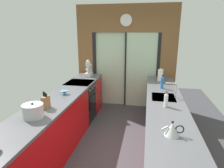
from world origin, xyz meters
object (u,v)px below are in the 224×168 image
object	(u,v)px
mixing_bowl_far	(64,92)
soap_bottle_near	(166,100)
paper_towel_roll	(160,75)
knife_block	(46,102)
kettle	(172,129)
stock_pot	(33,111)
soap_bottle_far	(162,83)
stand_mixer	(89,70)
oven_range	(80,102)

from	to	relation	value
mixing_bowl_far	soap_bottle_near	xyz separation A→B (m)	(1.78, -0.28, 0.07)
paper_towel_roll	knife_block	bearing A→B (deg)	-131.16
kettle	soap_bottle_near	bearing A→B (deg)	90.11
mixing_bowl_far	knife_block	world-z (taller)	knife_block
soap_bottle_near	stock_pot	bearing A→B (deg)	-157.96
soap_bottle_far	paper_towel_roll	bearing A→B (deg)	90.00
mixing_bowl_far	stock_pot	bearing A→B (deg)	-90.00
knife_block	paper_towel_roll	xyz separation A→B (m)	(1.78, 2.04, 0.03)
stand_mixer	soap_bottle_far	distance (m)	1.96
stock_pot	mixing_bowl_far	bearing A→B (deg)	90.00
soap_bottle_near	paper_towel_roll	world-z (taller)	paper_towel_roll
oven_range	soap_bottle_far	world-z (taller)	soap_bottle_far
mixing_bowl_far	kettle	size ratio (longest dim) A/B	0.58
soap_bottle_far	kettle	bearing A→B (deg)	-89.95
mixing_bowl_far	kettle	xyz separation A→B (m)	(1.78, -1.15, 0.04)
oven_range	stand_mixer	bearing A→B (deg)	88.36
stock_pot	soap_bottle_near	world-z (taller)	soap_bottle_near
oven_range	soap_bottle_near	size ratio (longest dim) A/B	3.80
stand_mixer	paper_towel_roll	xyz separation A→B (m)	(1.78, -0.15, -0.03)
knife_block	stock_pot	world-z (taller)	knife_block
knife_block	soap_bottle_far	distance (m)	2.25
oven_range	knife_block	world-z (taller)	knife_block
paper_towel_roll	oven_range	bearing A→B (deg)	-164.48
oven_range	kettle	bearing A→B (deg)	-48.31
mixing_bowl_far	kettle	distance (m)	2.12
soap_bottle_far	oven_range	bearing A→B (deg)	174.75
knife_block	mixing_bowl_far	bearing A→B (deg)	89.99
oven_range	knife_block	distance (m)	1.64
oven_range	paper_towel_roll	world-z (taller)	paper_towel_roll
oven_range	mixing_bowl_far	size ratio (longest dim) A/B	6.41
stock_pot	soap_bottle_far	size ratio (longest dim) A/B	1.00
knife_block	paper_towel_roll	distance (m)	2.70
stand_mixer	paper_towel_roll	size ratio (longest dim) A/B	1.45
mixing_bowl_far	stock_pot	distance (m)	1.00
oven_range	soap_bottle_far	distance (m)	1.90
stock_pot	knife_block	bearing A→B (deg)	90.02
paper_towel_roll	kettle	bearing A→B (deg)	-89.96
stand_mixer	soap_bottle_near	world-z (taller)	stand_mixer
stock_pot	paper_towel_roll	world-z (taller)	paper_towel_roll
kettle	soap_bottle_far	bearing A→B (deg)	90.05
kettle	soap_bottle_near	size ratio (longest dim) A/B	1.01
stock_pot	stand_mixer	bearing A→B (deg)	90.00
stand_mixer	soap_bottle_near	xyz separation A→B (m)	(1.78, -1.80, -0.06)
oven_range	kettle	xyz separation A→B (m)	(1.80, -2.02, 0.54)
mixing_bowl_far	soap_bottle_far	distance (m)	1.92
mixing_bowl_far	stock_pot	world-z (taller)	stock_pot
oven_range	stand_mixer	size ratio (longest dim) A/B	2.19
kettle	knife_block	bearing A→B (deg)	164.80
knife_block	stand_mixer	world-z (taller)	stand_mixer
knife_block	oven_range	bearing A→B (deg)	90.68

